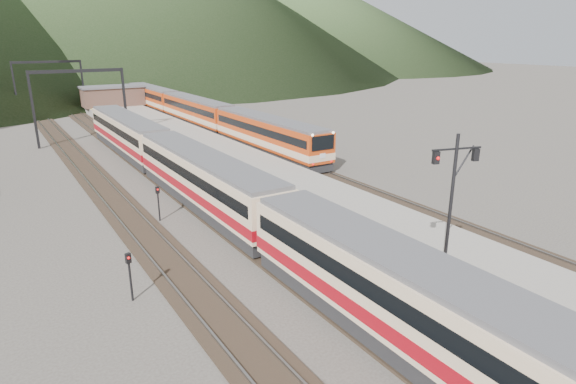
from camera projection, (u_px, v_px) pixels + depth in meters
track_main at (153, 169)px, 42.43m from camera, size 2.60×200.00×0.23m
track_far at (93, 177)px, 39.89m from camera, size 2.60×200.00×0.23m
track_second at (266, 153)px, 48.27m from camera, size 2.60×200.00×0.23m
platform at (220, 161)px, 43.53m from camera, size 8.00×100.00×1.00m
gantry_near at (79, 92)px, 51.39m from camera, size 9.55×0.25×8.00m
gantry_far at (49, 77)px, 71.55m from camera, size 9.55×0.25×8.00m
station_shed at (113, 96)px, 75.14m from camera, size 9.40×4.40×3.10m
hill_c at (268, 8)px, 227.74m from camera, size 160.00×160.00×50.00m
main_train at (204, 180)px, 32.34m from camera, size 2.81×57.78×3.44m
second_train at (197, 113)px, 62.33m from camera, size 2.69×55.35×3.29m
signal_mast at (452, 195)px, 19.41m from camera, size 2.13×0.74×6.52m
short_signal_b at (158, 199)px, 30.12m from camera, size 0.24×0.19×2.27m
short_signal_c at (130, 270)px, 20.80m from camera, size 0.25×0.21×2.27m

